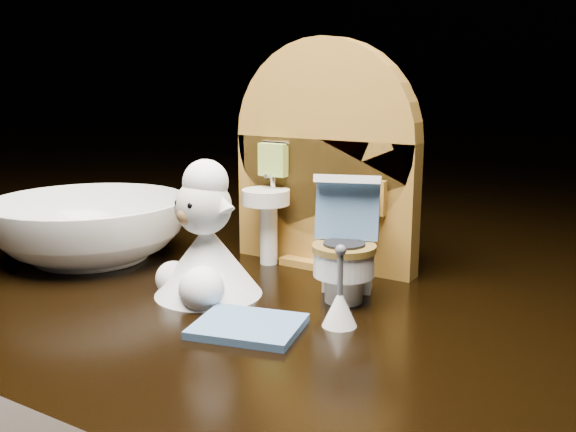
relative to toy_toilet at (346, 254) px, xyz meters
The scene contains 6 objects.
backdrop_panel 0.08m from the toy_toilet, 130.36° to the left, with size 0.13×0.05×0.15m.
toy_toilet is the anchor object (origin of this frame).
bath_mat 0.08m from the toy_toilet, 105.49° to the right, with size 0.05×0.04×0.00m, color #4A6D9A.
toilet_brush 0.05m from the toy_toilet, 67.08° to the right, with size 0.02×0.02×0.04m.
plush_lamb 0.08m from the toy_toilet, 151.51° to the right, with size 0.06×0.06×0.08m.
ceramic_bowl 0.19m from the toy_toilet, behind, with size 0.14×0.14×0.04m, color white.
Camera 1 is at (0.20, -0.31, 0.13)m, focal length 40.00 mm.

